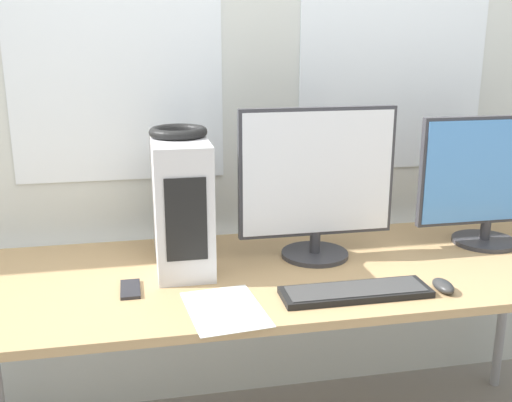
# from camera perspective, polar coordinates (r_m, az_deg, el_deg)

# --- Properties ---
(wall_back) EXTENTS (8.00, 0.07, 2.70)m
(wall_back) POSITION_cam_1_polar(r_m,az_deg,el_deg) (2.42, 0.32, 10.98)
(wall_back) COLOR silver
(wall_back) RESTS_ON ground_plane
(desk) EXTENTS (2.28, 0.79, 0.78)m
(desk) POSITION_cam_1_polar(r_m,az_deg,el_deg) (2.07, 3.26, -7.67)
(desk) COLOR tan
(desk) RESTS_ON ground_plane
(pc_tower) EXTENTS (0.18, 0.45, 0.44)m
(pc_tower) POSITION_cam_1_polar(r_m,az_deg,el_deg) (2.06, -7.19, 0.03)
(pc_tower) COLOR silver
(pc_tower) RESTS_ON desk
(headphones) EXTENTS (0.19, 0.19, 0.03)m
(headphones) POSITION_cam_1_polar(r_m,az_deg,el_deg) (2.01, -7.42, 6.55)
(headphones) COLOR black
(headphones) RESTS_ON pc_tower
(monitor_main) EXTENTS (0.55, 0.24, 0.53)m
(monitor_main) POSITION_cam_1_polar(r_m,az_deg,el_deg) (2.08, 5.82, 1.80)
(monitor_main) COLOR #333338
(monitor_main) RESTS_ON desk
(monitor_right_near) EXTENTS (0.57, 0.24, 0.48)m
(monitor_right_near) POSITION_cam_1_polar(r_m,az_deg,el_deg) (2.38, 21.49, 1.95)
(monitor_right_near) COLOR #333338
(monitor_right_near) RESTS_ON desk
(keyboard) EXTENTS (0.46, 0.14, 0.02)m
(keyboard) POSITION_cam_1_polar(r_m,az_deg,el_deg) (1.87, 9.45, -8.53)
(keyboard) COLOR black
(keyboard) RESTS_ON desk
(mouse) EXTENTS (0.05, 0.10, 0.03)m
(mouse) POSITION_cam_1_polar(r_m,az_deg,el_deg) (1.96, 17.40, -7.72)
(mouse) COLOR #2D2D2D
(mouse) RESTS_ON desk
(cell_phone) EXTENTS (0.06, 0.14, 0.01)m
(cell_phone) POSITION_cam_1_polar(r_m,az_deg,el_deg) (1.92, -11.88, -8.21)
(cell_phone) COLOR #232328
(cell_phone) RESTS_ON desk
(paper_sheet_left) EXTENTS (0.24, 0.32, 0.00)m
(paper_sheet_left) POSITION_cam_1_polar(r_m,az_deg,el_deg) (1.76, -2.97, -10.24)
(paper_sheet_left) COLOR white
(paper_sheet_left) RESTS_ON desk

